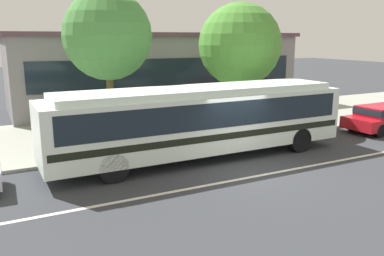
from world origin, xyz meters
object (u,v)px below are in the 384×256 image
at_px(pedestrian_waiting_near_sign, 110,126).
at_px(street_tree_mid_block, 240,45).
at_px(street_tree_near_stop, 108,36).
at_px(transit_bus, 201,117).
at_px(bus_stop_sign, 256,101).

distance_m(pedestrian_waiting_near_sign, street_tree_mid_block, 8.46).
xyz_separation_m(pedestrian_waiting_near_sign, street_tree_near_stop, (0.75, 2.45, 3.58)).
xyz_separation_m(transit_bus, pedestrian_waiting_near_sign, (-2.90, 2.36, -0.52)).
relative_size(transit_bus, bus_stop_sign, 4.77).
relative_size(bus_stop_sign, street_tree_mid_block, 0.40).
distance_m(bus_stop_sign, street_tree_near_stop, 7.39).
bearing_deg(bus_stop_sign, pedestrian_waiting_near_sign, 175.98).
xyz_separation_m(transit_bus, street_tree_mid_block, (4.68, 4.45, 2.61)).
relative_size(transit_bus, street_tree_mid_block, 1.90).
bearing_deg(transit_bus, pedestrian_waiting_near_sign, 140.85).
distance_m(transit_bus, street_tree_mid_block, 6.96).
relative_size(street_tree_near_stop, street_tree_mid_block, 1.05).
bearing_deg(street_tree_mid_block, bus_stop_sign, -105.74).
height_order(pedestrian_waiting_near_sign, street_tree_near_stop, street_tree_near_stop).
height_order(street_tree_near_stop, street_tree_mid_block, street_tree_near_stop).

